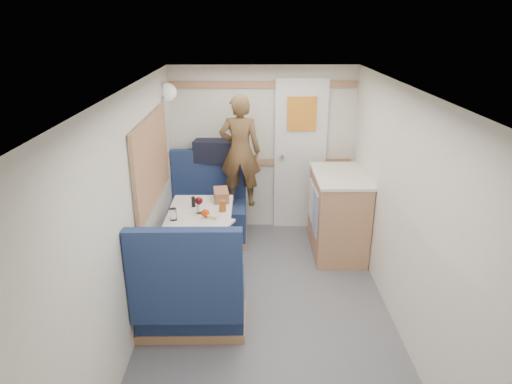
{
  "coord_description": "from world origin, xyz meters",
  "views": [
    {
      "loc": [
        -0.14,
        -3.09,
        2.49
      ],
      "look_at": [
        -0.1,
        0.9,
        0.97
      ],
      "focal_mm": 32.0,
      "sensor_mm": 36.0,
      "label": 1
    }
  ],
  "objects_px": {
    "tumbler_left": "(173,214)",
    "salt_grinder": "(198,208)",
    "dinette_table": "(200,226)",
    "person": "(240,151)",
    "orange_fruit": "(205,213)",
    "wine_glass": "(199,201)",
    "bench_near": "(191,300)",
    "pepper_grinder": "(193,202)",
    "dome_light": "(167,92)",
    "tray": "(213,225)",
    "beer_glass": "(223,206)",
    "bench_far": "(209,216)",
    "cheese_block": "(213,217)",
    "duffel_bag": "(217,151)",
    "galley_counter": "(338,213)",
    "bread_loaf": "(221,195)"
  },
  "relations": [
    {
      "from": "tumbler_left",
      "to": "salt_grinder",
      "type": "height_order",
      "value": "tumbler_left"
    },
    {
      "from": "dinette_table",
      "to": "person",
      "type": "height_order",
      "value": "person"
    },
    {
      "from": "orange_fruit",
      "to": "wine_glass",
      "type": "height_order",
      "value": "wine_glass"
    },
    {
      "from": "bench_near",
      "to": "pepper_grinder",
      "type": "height_order",
      "value": "bench_near"
    },
    {
      "from": "bench_near",
      "to": "dome_light",
      "type": "height_order",
      "value": "dome_light"
    },
    {
      "from": "tray",
      "to": "beer_glass",
      "type": "relative_size",
      "value": 3.43
    },
    {
      "from": "bench_far",
      "to": "beer_glass",
      "type": "distance_m",
      "value": 0.99
    },
    {
      "from": "cheese_block",
      "to": "beer_glass",
      "type": "height_order",
      "value": "beer_glass"
    },
    {
      "from": "dinette_table",
      "to": "tumbler_left",
      "type": "distance_m",
      "value": 0.36
    },
    {
      "from": "wine_glass",
      "to": "duffel_bag",
      "type": "bearing_deg",
      "value": 85.18
    },
    {
      "from": "dinette_table",
      "to": "cheese_block",
      "type": "distance_m",
      "value": 0.31
    },
    {
      "from": "galley_counter",
      "to": "pepper_grinder",
      "type": "distance_m",
      "value": 1.62
    },
    {
      "from": "dome_light",
      "to": "wine_glass",
      "type": "relative_size",
      "value": 1.19
    },
    {
      "from": "dome_light",
      "to": "cheese_block",
      "type": "bearing_deg",
      "value": -62.64
    },
    {
      "from": "dinette_table",
      "to": "bench_near",
      "type": "bearing_deg",
      "value": -90.0
    },
    {
      "from": "wine_glass",
      "to": "salt_grinder",
      "type": "distance_m",
      "value": 0.09
    },
    {
      "from": "bench_near",
      "to": "wine_glass",
      "type": "bearing_deg",
      "value": 89.91
    },
    {
      "from": "tray",
      "to": "orange_fruit",
      "type": "height_order",
      "value": "orange_fruit"
    },
    {
      "from": "duffel_bag",
      "to": "tray",
      "type": "relative_size",
      "value": 1.4
    },
    {
      "from": "duffel_bag",
      "to": "bread_loaf",
      "type": "bearing_deg",
      "value": -75.33
    },
    {
      "from": "bench_near",
      "to": "beer_glass",
      "type": "relative_size",
      "value": 9.62
    },
    {
      "from": "person",
      "to": "cheese_block",
      "type": "xyz_separation_m",
      "value": [
        -0.23,
        -1.06,
        -0.33
      ]
    },
    {
      "from": "tray",
      "to": "bread_loaf",
      "type": "xyz_separation_m",
      "value": [
        0.04,
        0.65,
        0.05
      ]
    },
    {
      "from": "duffel_bag",
      "to": "tumbler_left",
      "type": "height_order",
      "value": "duffel_bag"
    },
    {
      "from": "beer_glass",
      "to": "orange_fruit",
      "type": "bearing_deg",
      "value": -130.52
    },
    {
      "from": "cheese_block",
      "to": "salt_grinder",
      "type": "bearing_deg",
      "value": 131.22
    },
    {
      "from": "person",
      "to": "wine_glass",
      "type": "relative_size",
      "value": 7.62
    },
    {
      "from": "cheese_block",
      "to": "beer_glass",
      "type": "distance_m",
      "value": 0.23
    },
    {
      "from": "person",
      "to": "duffel_bag",
      "type": "relative_size",
      "value": 2.44
    },
    {
      "from": "dome_light",
      "to": "galley_counter",
      "type": "distance_m",
      "value": 2.28
    },
    {
      "from": "dome_light",
      "to": "cheese_block",
      "type": "distance_m",
      "value": 1.54
    },
    {
      "from": "tray",
      "to": "wine_glass",
      "type": "distance_m",
      "value": 0.35
    },
    {
      "from": "tray",
      "to": "dome_light",
      "type": "bearing_deg",
      "value": 114.77
    },
    {
      "from": "bench_far",
      "to": "duffel_bag",
      "type": "xyz_separation_m",
      "value": [
        0.1,
        0.26,
        0.73
      ]
    },
    {
      "from": "bench_near",
      "to": "cheese_block",
      "type": "relative_size",
      "value": 10.67
    },
    {
      "from": "cheese_block",
      "to": "duffel_bag",
      "type": "bearing_deg",
      "value": 92.18
    },
    {
      "from": "tray",
      "to": "bread_loaf",
      "type": "bearing_deg",
      "value": 86.45
    },
    {
      "from": "salt_grinder",
      "to": "bread_loaf",
      "type": "height_order",
      "value": "bread_loaf"
    },
    {
      "from": "bench_far",
      "to": "bread_loaf",
      "type": "bearing_deg",
      "value": -70.43
    },
    {
      "from": "tray",
      "to": "wine_glass",
      "type": "bearing_deg",
      "value": 116.72
    },
    {
      "from": "bench_far",
      "to": "bench_near",
      "type": "relative_size",
      "value": 1.0
    },
    {
      "from": "wine_glass",
      "to": "dome_light",
      "type": "bearing_deg",
      "value": 114.09
    },
    {
      "from": "dinette_table",
      "to": "wine_glass",
      "type": "xyz_separation_m",
      "value": [
        0.0,
        -0.03,
        0.28
      ]
    },
    {
      "from": "bench_near",
      "to": "wine_glass",
      "type": "xyz_separation_m",
      "value": [
        0.0,
        0.84,
        0.54
      ]
    },
    {
      "from": "galley_counter",
      "to": "bench_near",
      "type": "bearing_deg",
      "value": -136.06
    },
    {
      "from": "galley_counter",
      "to": "pepper_grinder",
      "type": "relative_size",
      "value": 8.69
    },
    {
      "from": "bench_far",
      "to": "galley_counter",
      "type": "distance_m",
      "value": 1.51
    },
    {
      "from": "beer_glass",
      "to": "pepper_grinder",
      "type": "height_order",
      "value": "beer_glass"
    },
    {
      "from": "pepper_grinder",
      "to": "salt_grinder",
      "type": "xyz_separation_m",
      "value": [
        0.06,
        -0.15,
        -0.01
      ]
    },
    {
      "from": "bench_far",
      "to": "tumbler_left",
      "type": "xyz_separation_m",
      "value": [
        -0.22,
        -1.04,
        0.48
      ]
    }
  ]
}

